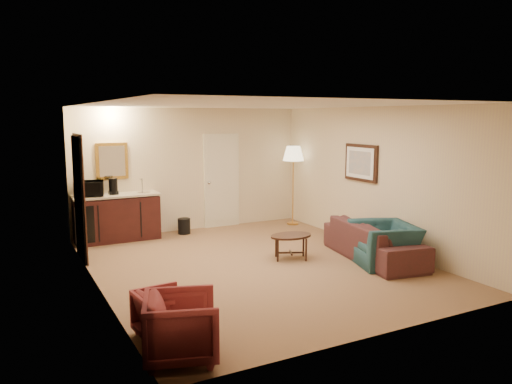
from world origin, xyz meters
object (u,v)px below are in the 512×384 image
(wetbar_cabinet, at_px, (117,217))
(floor_lamp, at_px, (293,185))
(sofa, at_px, (374,235))
(teal_armchair, at_px, (385,237))
(coffee_table, at_px, (291,247))
(rose_chair_near, at_px, (164,311))
(microwave, at_px, (89,187))
(waste_bin, at_px, (184,226))
(coffee_maker, at_px, (113,186))
(rose_chair_far, at_px, (181,324))

(wetbar_cabinet, height_order, floor_lamp, floor_lamp)
(wetbar_cabinet, relative_size, sofa, 0.75)
(teal_armchair, xyz_separation_m, coffee_table, (-1.20, 0.98, -0.25))
(rose_chair_near, height_order, microwave, microwave)
(teal_armchair, distance_m, floor_lamp, 3.39)
(coffee_table, distance_m, waste_bin, 2.80)
(sofa, xyz_separation_m, coffee_table, (-1.25, 0.66, -0.21))
(wetbar_cabinet, distance_m, coffee_maker, 0.62)
(floor_lamp, bearing_deg, teal_armchair, -95.13)
(teal_armchair, relative_size, waste_bin, 3.24)
(rose_chair_far, bearing_deg, rose_chair_near, 18.06)
(wetbar_cabinet, xyz_separation_m, waste_bin, (1.35, -0.07, -0.30))
(coffee_table, xyz_separation_m, waste_bin, (-1.00, 2.62, -0.05))
(rose_chair_far, height_order, microwave, microwave)
(sofa, relative_size, coffee_maker, 6.88)
(sofa, xyz_separation_m, floor_lamp, (0.25, 3.03, 0.46))
(wetbar_cabinet, xyz_separation_m, sofa, (3.60, -3.35, -0.04))
(rose_chair_near, distance_m, waste_bin, 4.93)
(coffee_maker, bearing_deg, microwave, 171.02)
(teal_armchair, distance_m, rose_chair_far, 4.34)
(rose_chair_near, distance_m, microwave, 4.72)
(microwave, height_order, coffee_maker, microwave)
(floor_lamp, bearing_deg, rose_chair_far, -131.57)
(floor_lamp, bearing_deg, rose_chair_near, -135.18)
(rose_chair_near, bearing_deg, rose_chair_far, 174.32)
(microwave, bearing_deg, coffee_maker, 15.59)
(sofa, xyz_separation_m, rose_chair_near, (-4.10, -1.30, -0.13))
(rose_chair_far, bearing_deg, teal_armchair, -50.86)
(coffee_table, relative_size, waste_bin, 2.29)
(sofa, relative_size, waste_bin, 6.72)
(coffee_table, distance_m, microwave, 4.02)
(rose_chair_far, relative_size, coffee_table, 1.00)
(wetbar_cabinet, xyz_separation_m, microwave, (-0.50, 0.00, 0.64))
(wetbar_cabinet, relative_size, waste_bin, 5.07)
(rose_chair_far, bearing_deg, coffee_table, -30.22)
(rose_chair_far, xyz_separation_m, waste_bin, (1.85, 5.16, -0.21))
(sofa, height_order, rose_chair_near, sofa)
(sofa, xyz_separation_m, microwave, (-4.10, 3.35, 0.67))
(rose_chair_near, relative_size, waste_bin, 1.80)
(teal_armchair, relative_size, coffee_maker, 3.32)
(coffee_maker, bearing_deg, coffee_table, -60.21)
(coffee_maker, bearing_deg, wetbar_cabinet, -41.54)
(wetbar_cabinet, relative_size, floor_lamp, 0.92)
(rose_chair_near, xyz_separation_m, microwave, (0.00, 4.65, 0.81))
(coffee_table, distance_m, floor_lamp, 2.89)
(floor_lamp, bearing_deg, wetbar_cabinet, 175.25)
(waste_bin, distance_m, microwave, 2.08)
(teal_armchair, height_order, microwave, microwave)
(coffee_table, bearing_deg, microwave, 136.59)
(teal_armchair, relative_size, rose_chair_far, 1.42)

